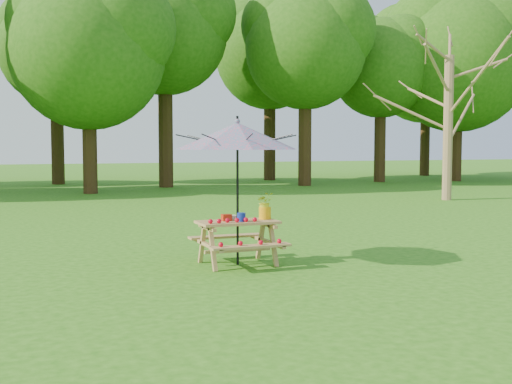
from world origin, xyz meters
name	(u,v)px	position (x,y,z in m)	size (l,w,h in m)	color
ground	(329,367)	(0.00, 0.00, 0.00)	(120.00, 120.00, 0.00)	#286813
picnic_table	(238,243)	(0.85, 4.51, 0.33)	(1.20, 1.32, 0.67)	#AC7E4D
patio_umbrella	(237,136)	(0.85, 4.51, 1.95)	(2.10, 2.10, 2.25)	black
produce_bins	(234,217)	(0.80, 4.53, 0.72)	(0.32, 0.39, 0.13)	#AA220D
tomatoes_row	(232,220)	(0.70, 4.33, 0.71)	(0.77, 0.13, 0.07)	red
flower_bucket	(265,205)	(1.33, 4.58, 0.89)	(0.28, 0.25, 0.41)	#F2A80C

